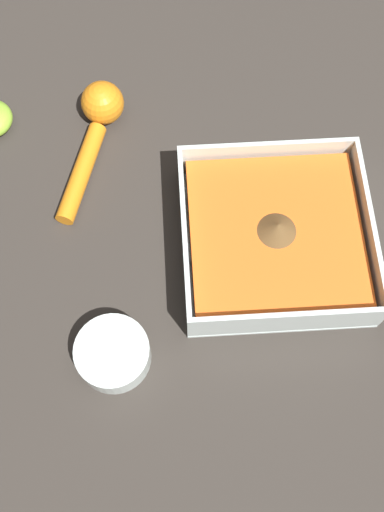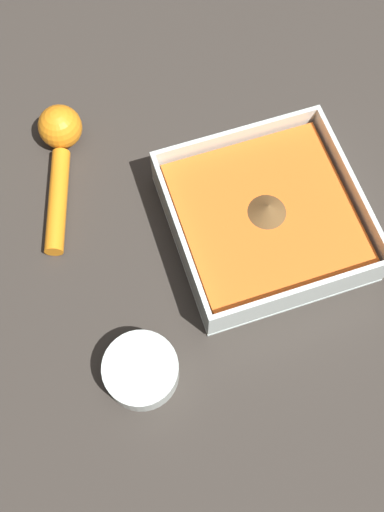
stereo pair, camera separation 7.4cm
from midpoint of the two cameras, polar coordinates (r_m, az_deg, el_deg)
ground_plane at (r=0.79m, az=3.81°, el=1.04°), size 4.00×4.00×0.00m
square_dish at (r=0.77m, az=4.26°, el=3.17°), size 0.24×0.24×0.07m
spice_bowl at (r=0.72m, az=-7.84°, el=-11.17°), size 0.09×0.09×0.04m
lemon_squeezer at (r=0.85m, az=-14.99°, el=9.63°), size 0.21×0.09×0.06m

